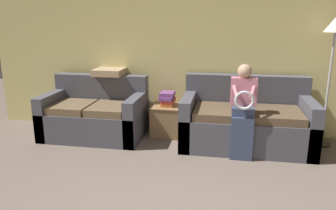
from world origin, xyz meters
The scene contains 8 objects.
wall_back centered at (0.00, 3.28, 1.27)m, with size 7.26×0.06×2.55m.
couch_main centered at (0.59, 2.76, 0.34)m, with size 1.82×0.99×0.98m.
couch_side centered at (-1.71, 2.74, 0.33)m, with size 1.52×0.92×0.92m.
child_left_seated centered at (0.51, 2.33, 0.68)m, with size 0.34×0.38×1.23m.
side_shelf centered at (-0.60, 2.98, 0.25)m, with size 0.49×0.50×0.48m.
book_stack centered at (-0.60, 2.99, 0.59)m, with size 0.22×0.33×0.21m.
floor_lamp centered at (1.70, 2.95, 1.54)m, with size 0.31×0.31×1.83m.
throw_pillow centered at (-1.56, 3.06, 0.97)m, with size 0.46×0.46×0.10m.
Camera 1 is at (0.28, -1.88, 1.80)m, focal length 35.00 mm.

